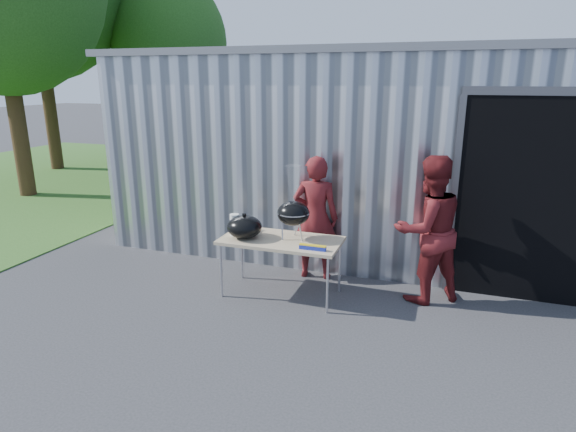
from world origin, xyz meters
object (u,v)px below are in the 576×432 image
at_px(person_cook, 315,218).
at_px(person_bystander, 428,230).
at_px(folding_table, 281,242).
at_px(kettle_grill, 293,206).

distance_m(person_cook, person_bystander, 1.52).
xyz_separation_m(folding_table, person_cook, (0.25, 0.71, 0.15)).
distance_m(kettle_grill, person_cook, 0.73).
relative_size(kettle_grill, person_bystander, 0.51).
bearing_deg(person_cook, person_bystander, 162.92).
xyz_separation_m(kettle_grill, person_cook, (0.11, 0.64, -0.32)).
relative_size(person_cook, person_bystander, 0.94).
height_order(person_cook, person_bystander, person_bystander).
distance_m(folding_table, kettle_grill, 0.49).
xyz_separation_m(folding_table, kettle_grill, (0.14, 0.06, 0.47)).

